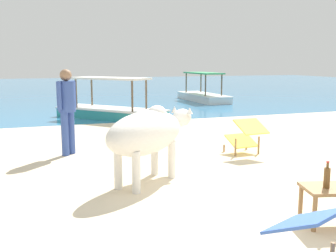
{
  "coord_description": "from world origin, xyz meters",
  "views": [
    {
      "loc": [
        -2.95,
        -4.23,
        1.8
      ],
      "look_at": [
        -0.42,
        3.0,
        0.55
      ],
      "focal_mm": 42.4,
      "sensor_mm": 36.0,
      "label": 1
    }
  ],
  "objects_px": {
    "person_standing": "(67,105)",
    "boat_white": "(203,95)",
    "boat_teal": "(111,110)",
    "deck_chair_far": "(324,250)",
    "cow": "(148,133)",
    "bottle": "(327,177)",
    "deck_chair_near": "(246,135)"
  },
  "relations": [
    {
      "from": "deck_chair_near",
      "to": "person_standing",
      "type": "relative_size",
      "value": 0.49
    },
    {
      "from": "person_standing",
      "to": "bottle",
      "type": "bearing_deg",
      "value": 161.91
    },
    {
      "from": "deck_chair_far",
      "to": "cow",
      "type": "bearing_deg",
      "value": 164.54
    },
    {
      "from": "bottle",
      "to": "person_standing",
      "type": "relative_size",
      "value": 0.18
    },
    {
      "from": "boat_white",
      "to": "deck_chair_near",
      "type": "bearing_deg",
      "value": 159.59
    },
    {
      "from": "deck_chair_near",
      "to": "person_standing",
      "type": "bearing_deg",
      "value": 67.36
    },
    {
      "from": "boat_teal",
      "to": "deck_chair_far",
      "type": "bearing_deg",
      "value": -44.1
    },
    {
      "from": "person_standing",
      "to": "boat_white",
      "type": "relative_size",
      "value": 0.44
    },
    {
      "from": "bottle",
      "to": "boat_teal",
      "type": "bearing_deg",
      "value": 93.43
    },
    {
      "from": "deck_chair_near",
      "to": "bottle",
      "type": "bearing_deg",
      "value": 161.12
    },
    {
      "from": "bottle",
      "to": "deck_chair_far",
      "type": "distance_m",
      "value": 1.46
    },
    {
      "from": "boat_teal",
      "to": "cow",
      "type": "bearing_deg",
      "value": -48.48
    },
    {
      "from": "deck_chair_far",
      "to": "boat_white",
      "type": "bearing_deg",
      "value": 136.44
    },
    {
      "from": "cow",
      "to": "bottle",
      "type": "bearing_deg",
      "value": -93.82
    },
    {
      "from": "deck_chair_near",
      "to": "person_standing",
      "type": "height_order",
      "value": "person_standing"
    },
    {
      "from": "cow",
      "to": "person_standing",
      "type": "relative_size",
      "value": 1.13
    },
    {
      "from": "person_standing",
      "to": "boat_teal",
      "type": "height_order",
      "value": "person_standing"
    },
    {
      "from": "deck_chair_near",
      "to": "deck_chair_far",
      "type": "bearing_deg",
      "value": 153.33
    },
    {
      "from": "cow",
      "to": "deck_chair_far",
      "type": "bearing_deg",
      "value": -119.46
    },
    {
      "from": "cow",
      "to": "boat_white",
      "type": "height_order",
      "value": "boat_white"
    },
    {
      "from": "cow",
      "to": "deck_chair_far",
      "type": "height_order",
      "value": "cow"
    },
    {
      "from": "deck_chair_near",
      "to": "boat_teal",
      "type": "height_order",
      "value": "boat_teal"
    },
    {
      "from": "boat_white",
      "to": "person_standing",
      "type": "bearing_deg",
      "value": 142.06
    },
    {
      "from": "deck_chair_far",
      "to": "boat_teal",
      "type": "height_order",
      "value": "boat_teal"
    },
    {
      "from": "bottle",
      "to": "boat_white",
      "type": "bearing_deg",
      "value": 71.14
    },
    {
      "from": "boat_white",
      "to": "boat_teal",
      "type": "bearing_deg",
      "value": 128.94
    },
    {
      "from": "deck_chair_near",
      "to": "boat_white",
      "type": "bearing_deg",
      "value": -23.21
    },
    {
      "from": "bottle",
      "to": "deck_chair_near",
      "type": "distance_m",
      "value": 3.32
    },
    {
      "from": "cow",
      "to": "boat_teal",
      "type": "height_order",
      "value": "boat_teal"
    },
    {
      "from": "person_standing",
      "to": "boat_white",
      "type": "bearing_deg",
      "value": -83.61
    },
    {
      "from": "deck_chair_far",
      "to": "boat_teal",
      "type": "relative_size",
      "value": 0.26
    },
    {
      "from": "person_standing",
      "to": "boat_white",
      "type": "distance_m",
      "value": 11.26
    }
  ]
}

